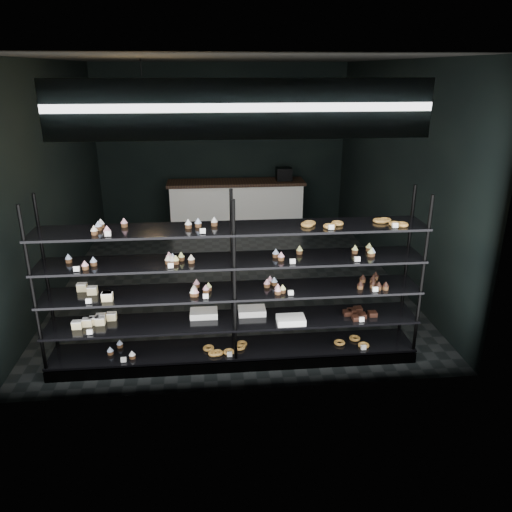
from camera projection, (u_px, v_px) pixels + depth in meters
name	position (u px, v px, depth m)	size (l,w,h in m)	color
room	(229.00, 175.00, 7.33)	(5.01, 6.01, 3.20)	black
display_shelf	(232.00, 310.00, 5.38)	(4.00, 0.50, 1.91)	black
signage	(242.00, 109.00, 4.20)	(3.30, 0.05, 0.50)	#0E0D45
pendant_lamp	(145.00, 124.00, 5.99)	(0.33, 0.33, 0.90)	black
service_counter	(237.00, 204.00, 10.07)	(2.72, 0.65, 1.23)	white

